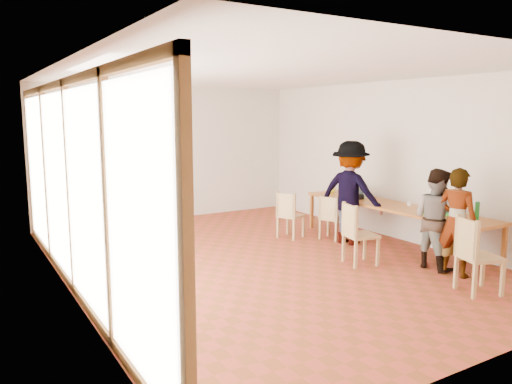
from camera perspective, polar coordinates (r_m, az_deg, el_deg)
ground at (r=8.24m, az=0.75°, el=-7.78°), size 8.00×8.00×0.00m
wall_back at (r=11.52m, az=-9.86°, el=4.39°), size 6.00×0.10×3.00m
wall_front at (r=5.06m, az=25.58°, el=-1.68°), size 6.00×0.10×3.00m
wall_right at (r=9.87m, az=15.74°, el=3.50°), size 0.10×8.00×3.00m
window_wall at (r=6.86m, az=-20.67°, el=1.13°), size 0.10×8.00×3.00m
ceiling at (r=7.94m, az=0.80°, el=13.63°), size 6.00×8.00×0.04m
communal_table at (r=9.31m, az=15.39°, el=-1.73°), size 0.80×4.00×0.75m
side_table at (r=10.09m, az=-18.44°, el=-1.27°), size 0.90×0.90×0.75m
chair_near at (r=7.18m, az=23.58°, el=-5.83°), size 0.61×0.61×0.54m
chair_mid at (r=8.01m, az=11.28°, el=-4.01°), size 0.55×0.55×0.52m
chair_far at (r=9.56m, az=3.70°, el=-2.10°), size 0.55×0.55×0.48m
chair_empty at (r=9.55m, az=8.47°, el=-2.40°), size 0.52×0.52×0.45m
chair_spare at (r=8.56m, az=-16.07°, el=-3.27°), size 0.65×0.65×0.53m
person_near at (r=7.85m, az=21.97°, el=-3.22°), size 0.51×0.66×1.60m
person_mid at (r=8.14m, az=19.85°, el=-2.89°), size 0.59×0.75×1.55m
person_far at (r=9.28m, az=10.73°, el=-0.09°), size 1.11×1.40×1.89m
laptop_near at (r=8.66m, az=21.11°, el=-2.13°), size 0.20×0.23×0.18m
laptop_mid at (r=8.66m, az=19.20°, el=-2.00°), size 0.27×0.28×0.19m
laptop_far at (r=10.02m, az=11.69°, el=-0.25°), size 0.28×0.30×0.22m
yellow_mug at (r=10.48m, az=8.71°, el=0.17°), size 0.15×0.15×0.11m
green_bottle at (r=8.42m, az=23.95°, el=-1.96°), size 0.07×0.07×0.28m
clear_glass at (r=8.38m, az=18.96°, el=-2.40°), size 0.07×0.07×0.09m
condiment_cup at (r=9.35m, az=17.12°, el=-1.29°), size 0.08×0.08×0.06m
pink_phone at (r=8.13m, az=21.19°, el=-3.11°), size 0.05×0.10×0.01m
black_pouch at (r=9.84m, az=11.39°, el=-0.50°), size 0.16×0.26×0.09m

